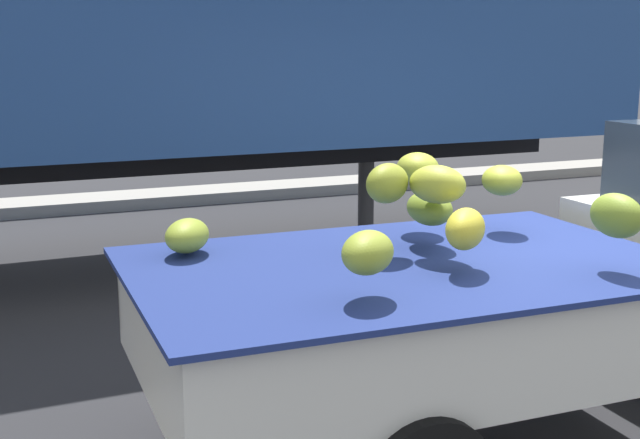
{
  "coord_description": "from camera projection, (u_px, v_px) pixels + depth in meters",
  "views": [
    {
      "loc": [
        -3.53,
        -3.92,
        2.18
      ],
      "look_at": [
        -1.67,
        0.42,
        1.2
      ],
      "focal_mm": 46.53,
      "sensor_mm": 36.0,
      "label": 1
    }
  ],
  "objects": [
    {
      "name": "ground",
      "position": [
        585.0,
        393.0,
        5.33
      ],
      "size": [
        220.0,
        220.0,
        0.0
      ],
      "primitive_type": "plane",
      "color": "#28282B"
    },
    {
      "name": "semi_trailer",
      "position": [
        41.0,
        7.0,
        7.59
      ],
      "size": [
        12.03,
        2.75,
        3.95
      ],
      "rotation": [
        0.0,
        0.0,
        0.01
      ],
      "color": "navy",
      "rests_on": "ground"
    },
    {
      "name": "curb_strip",
      "position": [
        233.0,
        193.0,
        12.19
      ],
      "size": [
        80.0,
        0.8,
        0.16
      ],
      "primitive_type": "cube",
      "color": "gray",
      "rests_on": "ground"
    }
  ]
}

